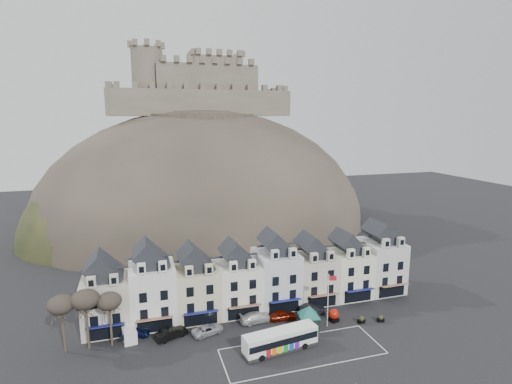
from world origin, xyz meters
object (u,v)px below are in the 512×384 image
(red_buoy, at_px, (334,315))
(car_black, at_px, (172,333))
(car_charcoal, at_px, (312,309))
(car_silver, at_px, (208,330))
(flagpole, at_px, (329,297))
(car_navy, at_px, (135,331))
(bus, at_px, (280,339))
(bus_shelter, at_px, (309,311))
(car_white, at_px, (257,317))
(white_van, at_px, (129,333))
(car_maroon, at_px, (283,315))

(red_buoy, bearing_deg, car_black, 174.48)
(car_black, bearing_deg, car_charcoal, -109.96)
(red_buoy, distance_m, car_silver, 19.71)
(flagpole, bearing_deg, car_navy, 168.61)
(car_black, distance_m, car_silver, 5.22)
(flagpole, bearing_deg, bus, -156.87)
(bus, xyz_separation_m, car_charcoal, (8.66, 8.51, -0.94))
(bus_shelter, relative_size, car_black, 1.24)
(car_navy, height_order, car_white, car_white)
(white_van, relative_size, car_maroon, 0.97)
(car_navy, bearing_deg, flagpole, -86.20)
(red_buoy, distance_m, car_charcoal, 4.02)
(car_maroon, bearing_deg, car_navy, 89.65)
(bus, height_order, red_buoy, bus)
(white_van, bearing_deg, red_buoy, -17.02)
(bus, xyz_separation_m, bus_shelter, (6.01, 3.93, 1.30))
(car_silver, bearing_deg, white_van, 62.50)
(flagpole, height_order, car_maroon, flagpole)
(car_navy, height_order, car_maroon, car_maroon)
(white_van, bearing_deg, car_black, -24.53)
(flagpole, relative_size, white_van, 1.96)
(bus_shelter, bearing_deg, red_buoy, 23.77)
(bus_shelter, xyz_separation_m, flagpole, (3.21, 0.01, 1.88))
(white_van, xyz_separation_m, car_white, (19.14, -0.69, -0.15))
(bus, relative_size, white_van, 2.51)
(flagpole, relative_size, car_white, 1.57)
(flagpole, distance_m, car_black, 23.83)
(car_white, distance_m, car_charcoal, 9.46)
(bus, bearing_deg, bus_shelter, 25.18)
(red_buoy, height_order, car_black, red_buoy)
(flagpole, xyz_separation_m, car_maroon, (-5.91, 3.89, -4.08))
(car_charcoal, bearing_deg, car_maroon, 118.54)
(red_buoy, relative_size, car_black, 0.42)
(car_navy, relative_size, car_charcoal, 0.99)
(bus, distance_m, bus_shelter, 7.29)
(bus, xyz_separation_m, red_buoy, (10.81, 5.13, -0.63))
(car_white, height_order, car_charcoal, car_white)
(bus, distance_m, white_van, 21.94)
(flagpole, bearing_deg, white_van, 169.94)
(flagpole, xyz_separation_m, car_navy, (-28.31, 5.71, -4.10))
(red_buoy, xyz_separation_m, white_van, (-30.75, 3.98, -0.09))
(car_white, distance_m, car_maroon, 4.15)
(car_silver, relative_size, car_maroon, 1.06)
(red_buoy, bearing_deg, bus, -154.61)
(white_van, distance_m, car_silver, 11.32)
(car_charcoal, bearing_deg, bus_shelter, 171.22)
(bus_shelter, bearing_deg, car_charcoal, 69.69)
(car_navy, bearing_deg, car_maroon, -79.43)
(flagpole, bearing_deg, car_silver, 169.90)
(bus, relative_size, bus_shelter, 1.84)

